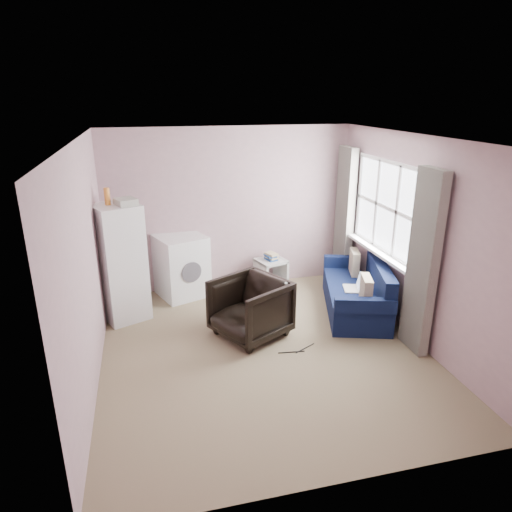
{
  "coord_description": "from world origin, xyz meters",
  "views": [
    {
      "loc": [
        -1.25,
        -4.68,
        2.93
      ],
      "look_at": [
        0.05,
        0.6,
        1.0
      ],
      "focal_mm": 32.0,
      "sensor_mm": 36.0,
      "label": 1
    }
  ],
  "objects_px": {
    "sofa": "(359,292)",
    "armchair": "(250,305)",
    "side_table": "(271,271)",
    "washing_machine": "(181,265)",
    "fridge": "(121,262)"
  },
  "relations": [
    {
      "from": "armchair",
      "to": "washing_machine",
      "type": "xyz_separation_m",
      "value": [
        -0.73,
        1.48,
        0.08
      ]
    },
    {
      "from": "sofa",
      "to": "armchair",
      "type": "bearing_deg",
      "value": -151.56
    },
    {
      "from": "armchair",
      "to": "sofa",
      "type": "xyz_separation_m",
      "value": [
        1.66,
        0.33,
        -0.14
      ]
    },
    {
      "from": "sofa",
      "to": "washing_machine",
      "type": "bearing_deg",
      "value": 171.48
    },
    {
      "from": "fridge",
      "to": "side_table",
      "type": "xyz_separation_m",
      "value": [
        2.23,
        0.54,
        -0.54
      ]
    },
    {
      "from": "fridge",
      "to": "sofa",
      "type": "relative_size",
      "value": 0.98
    },
    {
      "from": "fridge",
      "to": "washing_machine",
      "type": "bearing_deg",
      "value": 11.55
    },
    {
      "from": "fridge",
      "to": "side_table",
      "type": "height_order",
      "value": "fridge"
    },
    {
      "from": "sofa",
      "to": "fridge",
      "type": "bearing_deg",
      "value": -172.91
    },
    {
      "from": "fridge",
      "to": "sofa",
      "type": "height_order",
      "value": "fridge"
    },
    {
      "from": "armchair",
      "to": "washing_machine",
      "type": "relative_size",
      "value": 0.88
    },
    {
      "from": "armchair",
      "to": "side_table",
      "type": "height_order",
      "value": "armchair"
    },
    {
      "from": "fridge",
      "to": "side_table",
      "type": "distance_m",
      "value": 2.36
    },
    {
      "from": "armchair",
      "to": "side_table",
      "type": "distance_m",
      "value": 1.6
    },
    {
      "from": "washing_machine",
      "to": "sofa",
      "type": "xyz_separation_m",
      "value": [
        2.39,
        -1.16,
        -0.22
      ]
    }
  ]
}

